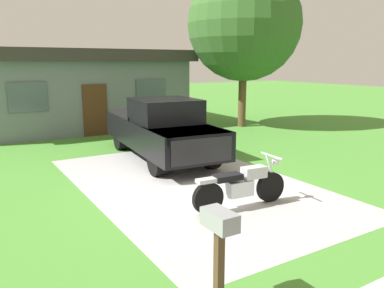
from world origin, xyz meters
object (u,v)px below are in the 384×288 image
at_px(pickup_truck, 160,128).
at_px(neighbor_house, 77,88).
at_px(motorcycle, 241,186).
at_px(shade_tree, 244,24).
at_px(mailbox, 219,233).

bearing_deg(pickup_truck, neighbor_house, 94.49).
height_order(motorcycle, shade_tree, shade_tree).
distance_m(mailbox, neighbor_house, 14.70).
bearing_deg(shade_tree, mailbox, -129.68).
distance_m(pickup_truck, mailbox, 7.80).
xyz_separation_m(mailbox, shade_tree, (8.88, 10.70, 3.66)).
bearing_deg(neighbor_house, pickup_truck, -85.51).
relative_size(pickup_truck, neighbor_house, 0.60).
distance_m(motorcycle, neighbor_house, 12.06).
height_order(pickup_truck, mailbox, pickup_truck).
distance_m(pickup_truck, shade_tree, 7.85).
bearing_deg(pickup_truck, motorcycle, -96.30).
bearing_deg(neighbor_house, shade_tree, -29.91).
bearing_deg(motorcycle, mailbox, -133.04).
bearing_deg(mailbox, shade_tree, 50.32).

